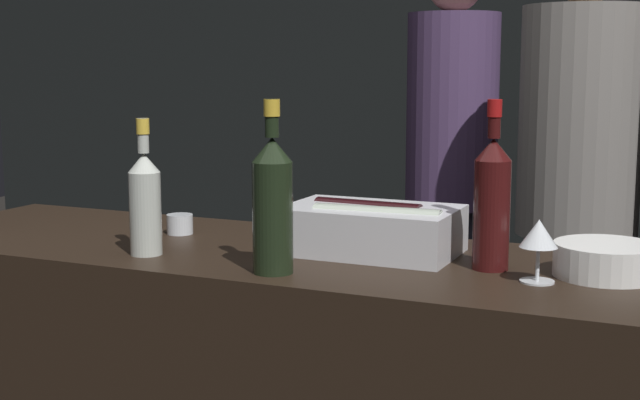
% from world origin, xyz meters
% --- Properties ---
extents(wall_back_chalkboard, '(6.40, 0.06, 2.80)m').
position_xyz_m(wall_back_chalkboard, '(0.00, 2.71, 1.40)').
color(wall_back_chalkboard, black).
rests_on(wall_back_chalkboard, ground_plane).
extents(ice_bin_with_bottles, '(0.39, 0.25, 0.12)m').
position_xyz_m(ice_bin_with_bottles, '(0.12, 0.36, 1.02)').
color(ice_bin_with_bottles, silver).
rests_on(ice_bin_with_bottles, bar_counter).
extents(bowl_white, '(0.21, 0.21, 0.07)m').
position_xyz_m(bowl_white, '(0.64, 0.34, 0.99)').
color(bowl_white, white).
rests_on(bowl_white, bar_counter).
extents(wine_glass, '(0.08, 0.08, 0.13)m').
position_xyz_m(wine_glass, '(0.52, 0.24, 1.05)').
color(wine_glass, silver).
rests_on(wine_glass, bar_counter).
extents(candle_votive, '(0.07, 0.07, 0.05)m').
position_xyz_m(candle_votive, '(-0.41, 0.38, 0.98)').
color(candle_votive, silver).
rests_on(candle_votive, bar_counter).
extents(red_wine_bottle_tall, '(0.08, 0.08, 0.36)m').
position_xyz_m(red_wine_bottle_tall, '(0.41, 0.31, 1.11)').
color(red_wine_bottle_tall, '#380F0F').
rests_on(red_wine_bottle_tall, bar_counter).
extents(rose_wine_bottle, '(0.07, 0.07, 0.31)m').
position_xyz_m(rose_wine_bottle, '(-0.35, 0.14, 1.08)').
color(rose_wine_bottle, '#B2B7AD').
rests_on(rose_wine_bottle, bar_counter).
extents(champagne_bottle, '(0.09, 0.09, 0.36)m').
position_xyz_m(champagne_bottle, '(-0.00, 0.10, 1.11)').
color(champagne_bottle, black).
rests_on(champagne_bottle, bar_counter).
extents(person_in_hoodie, '(0.36, 0.36, 1.79)m').
position_xyz_m(person_in_hoodie, '(-0.12, 1.87, 1.00)').
color(person_in_hoodie, black).
rests_on(person_in_hoodie, ground_plane).
extents(person_blond_tee, '(0.40, 0.40, 1.79)m').
position_xyz_m(person_blond_tee, '(0.42, 1.49, 0.99)').
color(person_blond_tee, black).
rests_on(person_blond_tee, ground_plane).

